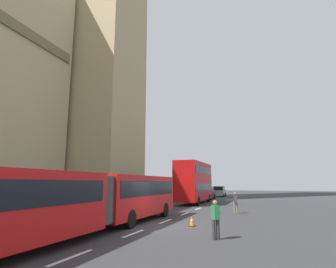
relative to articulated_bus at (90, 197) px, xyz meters
The scene contains 11 objects.
ground_plane 4.34m from the articulated_bus, 30.14° to the right, with size 160.00×160.00×0.00m, color #333335.
lane_centre_marking 2.80m from the articulated_bus, 65.63° to the right, with size 29.80×0.16×0.01m.
articulated_bus is the anchor object (origin of this frame).
double_decker_bus 21.32m from the articulated_bus, ahead, with size 9.65×2.54×4.90m.
sedan_lead 29.76m from the articulated_bus, ahead, with size 4.40×1.86×1.85m.
sedan_trailing 39.08m from the articulated_bus, ahead, with size 4.40×1.86×1.85m.
traffic_cone_west 6.01m from the articulated_bus, 44.87° to the right, with size 0.36×0.36×0.58m.
traffic_cone_middle 12.54m from the articulated_bus, 20.75° to the right, with size 0.36×0.36×0.58m.
traffic_cone_east 14.84m from the articulated_bus, 14.20° to the right, with size 0.36×0.36×0.58m.
pedestrian_near_cones 6.17m from the articulated_bus, 82.65° to the right, with size 0.47×0.43×1.69m.
pedestrian_by_kerb 13.07m from the articulated_bus, 26.51° to the right, with size 0.44×0.36×1.69m.
Camera 1 is at (-15.17, -6.25, 2.44)m, focal length 29.18 mm.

